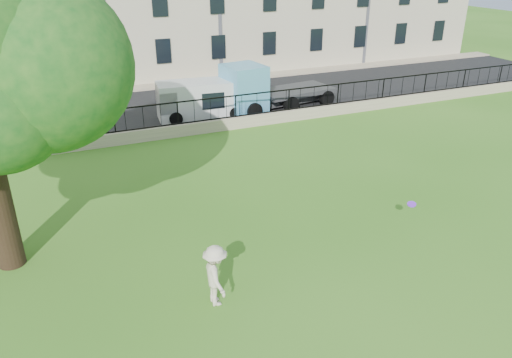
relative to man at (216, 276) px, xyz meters
name	(u,v)px	position (x,y,z in m)	size (l,w,h in m)	color
ground	(289,265)	(2.50, 0.80, -0.85)	(120.00, 120.00, 0.00)	#326C19
retaining_wall	(179,130)	(2.50, 12.80, -0.55)	(50.00, 0.40, 0.60)	gray
iron_railing	(178,113)	(2.50, 12.80, 0.31)	(50.00, 0.05, 1.13)	black
street	(157,110)	(2.50, 17.50, -0.84)	(60.00, 9.00, 0.01)	black
sidewalk	(139,88)	(2.50, 22.70, -0.79)	(60.00, 1.40, 0.12)	gray
man	(216,276)	(0.00, 0.00, 0.00)	(1.09, 0.63, 1.69)	beige
frisbee	(412,204)	(6.50, 0.51, 0.44)	(0.27, 0.27, 0.03)	#7929E9
red_sedan	(1,124)	(-5.44, 16.20, -0.22)	(1.33, 3.81, 1.26)	#A21814
white_van	(202,100)	(4.50, 15.20, 0.15)	(4.73, 1.85, 1.99)	silver
blue_truck	(278,85)	(9.00, 15.20, 0.50)	(6.43, 2.28, 2.70)	#5CABD9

